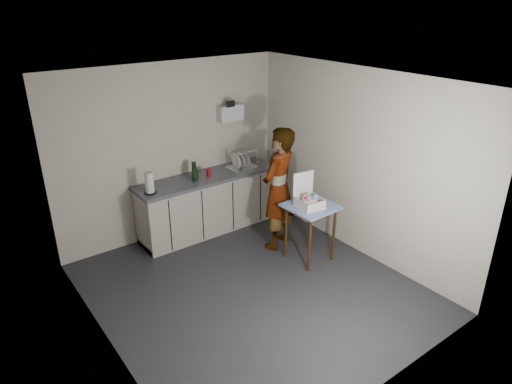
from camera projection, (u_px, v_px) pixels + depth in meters
ground at (252, 288)px, 5.80m from camera, size 4.00×4.00×0.00m
wall_back at (172, 151)px, 6.74m from camera, size 3.60×0.02×2.60m
wall_right at (357, 163)px, 6.26m from camera, size 0.02×4.00×2.60m
wall_left at (99, 241)px, 4.30m from camera, size 0.02×4.00×2.60m
ceiling at (251, 82)px, 4.76m from camera, size 3.60×4.00×0.01m
kitchen_counter at (208, 205)px, 7.09m from camera, size 2.24×0.62×0.91m
wall_shelf at (230, 113)px, 7.06m from camera, size 0.42×0.18×0.37m
side_table at (311, 212)px, 6.19m from camera, size 0.65×0.65×0.82m
standing_man at (278, 189)px, 6.46m from camera, size 0.77×0.65×1.80m
soap_bottle at (195, 172)px, 6.69m from camera, size 0.11×0.11×0.27m
soda_can at (209, 172)px, 6.87m from camera, size 0.06×0.06×0.12m
dark_bottle at (194, 170)px, 6.80m from camera, size 0.07×0.07×0.24m
paper_towel at (149, 183)px, 6.24m from camera, size 0.17×0.17×0.31m
dish_rack at (241, 164)px, 7.18m from camera, size 0.44×0.33×0.31m
bakery_box at (309, 200)px, 6.08m from camera, size 0.36×0.37×0.45m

